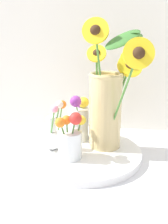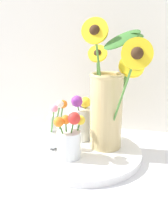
% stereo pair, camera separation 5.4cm
% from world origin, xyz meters
% --- Properties ---
extents(ground_plane, '(6.00, 6.00, 0.00)m').
position_xyz_m(ground_plane, '(0.00, 0.00, 0.00)').
color(ground_plane, silver).
extents(serving_tray, '(0.40, 0.40, 0.02)m').
position_xyz_m(serving_tray, '(-0.03, 0.11, 0.01)').
color(serving_tray, white).
rests_on(serving_tray, ground_plane).
extents(mason_jar_sunflowers, '(0.23, 0.23, 0.44)m').
position_xyz_m(mason_jar_sunflowers, '(0.05, 0.15, 0.19)').
color(mason_jar_sunflowers, '#D1B77A').
rests_on(mason_jar_sunflowers, serving_tray).
extents(vase_small_center, '(0.09, 0.08, 0.16)m').
position_xyz_m(vase_small_center, '(-0.06, 0.04, 0.09)').
color(vase_small_center, white).
rests_on(vase_small_center, serving_tray).
extents(vase_bulb_right, '(0.08, 0.11, 0.18)m').
position_xyz_m(vase_bulb_right, '(-0.14, 0.10, 0.08)').
color(vase_bulb_right, white).
rests_on(vase_bulb_right, serving_tray).
extents(vase_small_back, '(0.07, 0.10, 0.18)m').
position_xyz_m(vase_small_back, '(-0.06, 0.20, 0.11)').
color(vase_small_back, white).
rests_on(vase_small_back, serving_tray).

